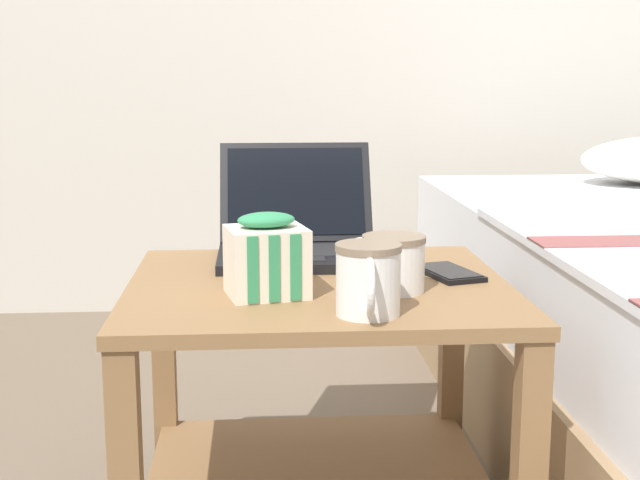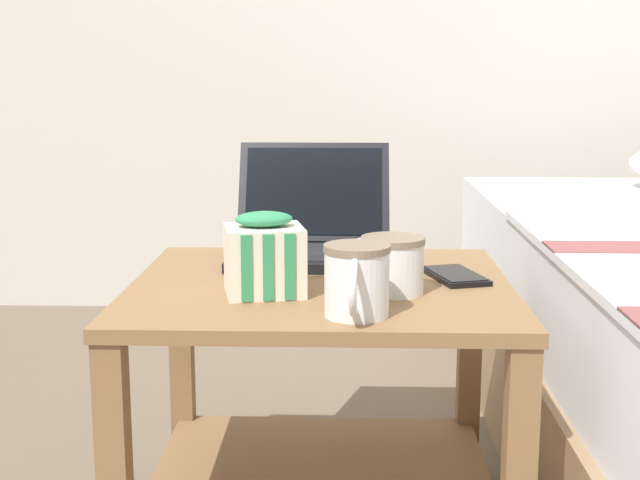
# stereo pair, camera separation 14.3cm
# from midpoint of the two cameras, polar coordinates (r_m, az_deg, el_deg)

# --- Properties ---
(bedside_table) EXTENTS (0.63, 0.58, 0.48)m
(bedside_table) POSITION_cam_midpoint_polar(r_m,az_deg,el_deg) (1.54, 2.75, -8.80)
(bedside_table) COLOR olive
(bedside_table) RESTS_ON ground_plane
(laptop) EXTENTS (0.30, 0.31, 0.21)m
(laptop) POSITION_cam_midpoint_polar(r_m,az_deg,el_deg) (1.69, 1.90, 0.34)
(laptop) COLOR black
(laptop) RESTS_ON bedside_table
(mug_front_left) EXTENTS (0.10, 0.14, 0.10)m
(mug_front_left) POSITION_cam_midpoint_polar(r_m,az_deg,el_deg) (1.28, 5.58, -2.43)
(mug_front_left) COLOR white
(mug_front_left) RESTS_ON bedside_table
(mug_front_right) EXTENTS (0.13, 0.11, 0.09)m
(mug_front_right) POSITION_cam_midpoint_polar(r_m,az_deg,el_deg) (1.42, 7.47, -1.41)
(mug_front_right) COLOR white
(mug_front_right) RESTS_ON bedside_table
(snack_bag) EXTENTS (0.14, 0.13, 0.13)m
(snack_bag) POSITION_cam_midpoint_polar(r_m,az_deg,el_deg) (1.40, -0.66, -1.11)
(snack_bag) COLOR silver
(snack_bag) RESTS_ON bedside_table
(cell_phone) EXTENTS (0.11, 0.16, 0.01)m
(cell_phone) POSITION_cam_midpoint_polar(r_m,az_deg,el_deg) (1.54, 11.27, -2.28)
(cell_phone) COLOR black
(cell_phone) RESTS_ON bedside_table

